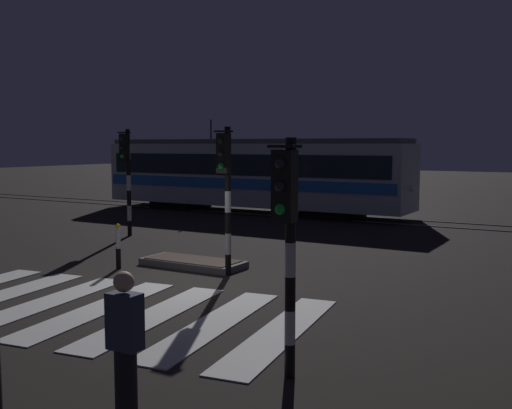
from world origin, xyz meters
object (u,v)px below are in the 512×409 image
Objects in this scene: traffic_light_corner_near_right at (287,222)px; bollard_island_edge at (118,246)px; tram at (251,173)px; traffic_light_corner_far_left at (127,166)px; traffic_light_median_centre at (226,178)px; pedestrian_waiting_at_kerb at (125,349)px.

bollard_island_edge is (-6.76, 4.14, -1.49)m from traffic_light_corner_near_right.
bollard_island_edge is at bearing -73.90° from tram.
traffic_light_corner_near_right is at bearing -57.87° from tram.
traffic_light_corner_far_left is at bearing -89.31° from tram.
bollard_island_edge is (-2.70, -0.66, -1.70)m from traffic_light_median_centre.
bollard_island_edge is at bearing -50.17° from traffic_light_corner_far_left.
tram reaches higher than pedestrian_waiting_at_kerb.
traffic_light_corner_far_left is 3.17× the size of bollard_island_edge.
traffic_light_median_centre is 2.00× the size of pedestrian_waiting_at_kerb.
traffic_light_median_centre is 3.25m from bollard_island_edge.
pedestrian_waiting_at_kerb is at bearing -111.74° from traffic_light_corner_near_right.
traffic_light_corner_near_right is at bearing -49.76° from traffic_light_median_centre.
traffic_light_corner_far_left is at bearing 129.83° from bollard_island_edge.
pedestrian_waiting_at_kerb is (9.46, -18.46, -0.87)m from tram.
traffic_light_corner_far_left reaches higher than traffic_light_corner_near_right.
tram reaches higher than traffic_light_corner_far_left.
pedestrian_waiting_at_kerb is at bearing -62.86° from tram.
traffic_light_median_centre is at bearing -61.73° from tram.
pedestrian_waiting_at_kerb is 1.54× the size of bollard_island_edge.
traffic_light_corner_far_left is at bearing 150.58° from traffic_light_median_centre.
traffic_light_median_centre is at bearing 130.24° from traffic_light_corner_near_right.
tram is 13.06× the size of bollard_island_edge.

